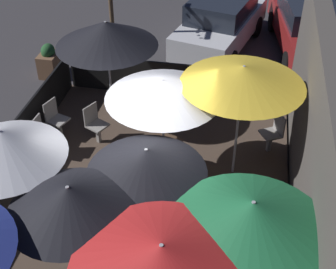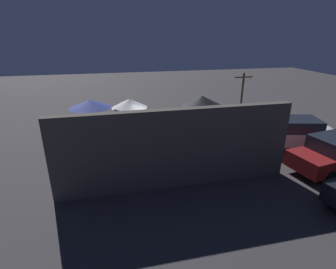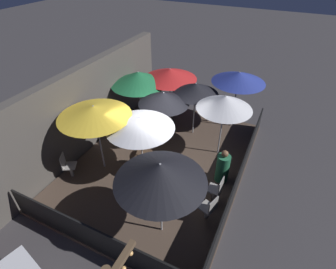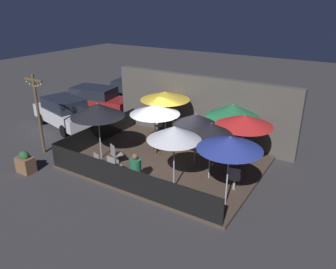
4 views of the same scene
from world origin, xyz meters
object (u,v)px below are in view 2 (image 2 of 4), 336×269
patio_umbrella_6 (202,101)px  patio_chair_0 (184,131)px  patio_umbrella_8 (195,116)px  parked_car_0 (294,133)px  patio_umbrella_1 (178,113)px  dining_table_0 (102,155)px  patio_umbrella_5 (115,114)px  dining_table_1 (178,142)px  patio_umbrella_7 (121,130)px  patron_0 (153,127)px  planter_box (215,118)px  patio_umbrella_0 (99,123)px  patio_chair_3 (218,160)px  patio_umbrella_3 (129,103)px  patio_chair_1 (169,126)px  light_post (241,100)px  patio_chair_2 (94,142)px  patio_umbrella_4 (90,104)px  patio_chair_4 (180,125)px  patio_umbrella_2 (140,119)px

patio_umbrella_6 → patio_chair_0: 1.95m
patio_umbrella_8 → parked_car_0: (-5.91, -0.89, -1.57)m
patio_umbrella_1 → parked_car_0: (-6.27, 0.50, -1.34)m
dining_table_0 → parked_car_0: 9.94m
patio_umbrella_5 → dining_table_1: size_ratio=2.63×
patio_umbrella_7 → patio_umbrella_5: bearing=-87.0°
patron_0 → planter_box: size_ratio=1.32×
patio_umbrella_0 → patio_umbrella_8: 4.10m
dining_table_0 → patio_chair_3: bearing=163.7°
patio_umbrella_3 → dining_table_0: patio_umbrella_3 is taller
patio_umbrella_5 → patio_umbrella_8: (-3.30, 2.08, 0.27)m
patio_chair_1 → patio_umbrella_0: bearing=-45.5°
patio_umbrella_6 → light_post: (-2.80, -0.77, -0.28)m
dining_table_0 → patio_chair_0: 5.13m
patio_umbrella_7 → patio_chair_2: (1.27, -2.75, -1.52)m
patio_chair_3 → patio_chair_2: bearing=29.1°
patio_umbrella_0 → patio_chair_3: patio_umbrella_0 is taller
patio_umbrella_1 → patio_umbrella_4: bearing=-25.7°
patio_chair_3 → parked_car_0: size_ratio=0.20×
patio_chair_0 → patron_0: bearing=-90.4°
light_post → patio_chair_0: bearing=9.9°
patio_umbrella_8 → patio_chair_1: 4.40m
patio_umbrella_7 → planter_box: size_ratio=2.45×
patio_umbrella_4 → patio_umbrella_5: size_ratio=1.09×
patio_umbrella_4 → dining_table_0: size_ratio=3.17×
patio_umbrella_4 → patio_umbrella_7: patio_umbrella_4 is taller
patron_0 → parked_car_0: (-7.08, 3.04, 0.18)m
patio_umbrella_4 → patio_chair_4: patio_umbrella_4 is taller
patio_umbrella_7 → patio_umbrella_1: bearing=-148.4°
patio_chair_1 → patio_chair_4: (-0.71, -0.01, -0.04)m
patio_umbrella_6 → patio_chair_4: 2.20m
patio_chair_2 → patron_0: 3.59m
patio_umbrella_8 → patio_chair_0: 3.62m
patio_umbrella_1 → patio_umbrella_2: patio_umbrella_1 is taller
patio_umbrella_2 → light_post: (-6.44, -2.49, -0.03)m
patio_umbrella_6 → patio_chair_4: patio_umbrella_6 is taller
patio_chair_4 → parked_car_0: size_ratio=0.20×
patio_umbrella_7 → patio_chair_4: (-3.67, -4.37, -1.55)m
patio_umbrella_6 → patio_chair_3: 4.16m
patio_chair_3 → dining_table_1: bearing=0.0°
patio_chair_2 → patio_chair_4: patio_chair_2 is taller
patio_umbrella_2 → dining_table_1: size_ratio=2.54×
patio_umbrella_6 → patio_chair_1: patio_umbrella_6 is taller
patio_umbrella_2 → planter_box: bearing=-143.5°
patio_umbrella_0 → light_post: (-8.24, -3.09, -0.15)m
parked_car_0 → patio_chair_0: bearing=-8.3°
dining_table_0 → patio_chair_3: patio_chair_3 is taller
patio_umbrella_2 → dining_table_0: size_ratio=2.80×
patio_umbrella_7 → patio_chair_3: size_ratio=2.53×
patio_umbrella_7 → patio_umbrella_6: bearing=-144.0°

